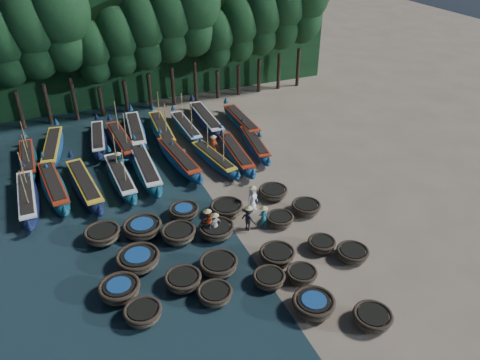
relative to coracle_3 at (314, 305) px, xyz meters
name	(u,v)px	position (x,y,z in m)	size (l,w,h in m)	color
ground	(227,221)	(-1.10, 8.73, -0.48)	(120.00, 120.00, 0.00)	gray
foliage_wall	(137,48)	(-1.10, 32.23, 4.52)	(40.00, 3.00, 10.00)	black
coracle_3	(314,305)	(0.00, 0.00, 0.00)	(2.38, 2.38, 0.82)	brown
coracle_4	(372,318)	(2.20, -1.79, -0.07)	(2.32, 2.32, 0.71)	brown
coracle_5	(143,313)	(-7.84, 2.82, -0.06)	(1.89, 1.89, 0.73)	brown
coracle_6	(215,294)	(-4.19, 2.66, -0.09)	(1.82, 1.82, 0.68)	brown
coracle_7	(269,279)	(-1.16, 2.59, -0.09)	(1.75, 1.75, 0.67)	brown
coracle_8	(302,275)	(0.59, 2.18, -0.10)	(1.92, 1.92, 0.66)	brown
coracle_9	(352,253)	(4.09, 2.57, -0.10)	(2.08, 2.08, 0.66)	brown
coracle_10	(120,290)	(-8.58, 4.78, 0.01)	(2.39, 2.39, 0.84)	brown
coracle_11	(183,280)	(-5.38, 4.23, -0.06)	(2.40, 2.40, 0.74)	brown
coracle_12	(219,265)	(-3.24, 4.60, -0.03)	(2.52, 2.52, 0.78)	brown
coracle_13	(277,255)	(0.10, 4.11, -0.08)	(2.20, 2.20, 0.70)	brown
coracle_14	(322,244)	(2.92, 3.96, -0.11)	(1.92, 1.92, 0.65)	brown
coracle_15	(138,259)	(-7.19, 6.72, 0.00)	(2.44, 2.44, 0.82)	brown
coracle_16	(179,234)	(-4.46, 8.07, -0.02)	(2.32, 2.32, 0.80)	brown
coracle_17	(216,230)	(-2.24, 7.59, -0.06)	(2.40, 2.40, 0.73)	brown
coracle_18	(280,219)	(1.80, 7.08, -0.10)	(2.06, 2.06, 0.65)	brown
coracle_19	(306,208)	(3.95, 7.53, -0.08)	(2.08, 2.08, 0.70)	brown
coracle_20	(102,234)	(-8.65, 9.80, -0.03)	(2.15, 2.15, 0.79)	brown
coracle_21	(143,228)	(-6.31, 9.48, -0.02)	(2.68, 2.68, 0.80)	brown
coracle_22	(184,211)	(-3.45, 10.26, -0.08)	(2.39, 2.39, 0.69)	brown
coracle_23	(226,209)	(-0.87, 9.39, -0.03)	(2.31, 2.31, 0.78)	brown
coracle_24	(273,192)	(2.83, 10.05, -0.10)	(1.99, 1.99, 0.67)	brown
long_boat_0	(27,198)	(-12.60, 15.59, 0.07)	(1.48, 8.07, 3.43)	#101C3B
long_boat_1	(54,186)	(-10.87, 16.46, 0.08)	(2.30, 8.26, 1.46)	#0E3D51
long_boat_2	(85,185)	(-8.88, 15.76, 0.09)	(2.41, 8.49, 1.50)	#101C3B
long_boat_3	(120,177)	(-6.40, 15.90, 0.07)	(1.70, 8.05, 3.42)	#0E3D51
long_boat_4	(145,168)	(-4.47, 16.39, 0.11)	(1.73, 8.76, 1.54)	#0E3D51
long_boat_5	(179,158)	(-1.79, 16.85, 0.09)	(2.26, 8.48, 1.50)	navy
long_boat_6	(214,159)	(0.68, 15.86, 0.01)	(2.41, 7.21, 3.10)	navy
long_boat_7	(236,154)	(2.52, 15.92, 0.07)	(1.96, 8.14, 1.44)	navy
long_boat_8	(255,144)	(4.60, 16.89, 0.02)	(2.31, 7.42, 1.32)	navy
long_boat_9	(28,159)	(-12.36, 21.32, 0.03)	(1.37, 7.61, 3.23)	#0E3D51
long_boat_10	(53,148)	(-10.47, 22.43, 0.08)	(2.78, 8.26, 1.47)	navy
long_boat_11	(98,139)	(-6.90, 22.78, 0.03)	(2.23, 7.49, 1.33)	#101C3B
long_boat_12	(122,141)	(-5.22, 21.55, 0.09)	(1.95, 8.41, 3.58)	#101C3B
long_boat_13	(136,131)	(-3.75, 22.92, 0.09)	(2.41, 8.50, 1.50)	navy
long_boat_14	(162,130)	(-1.63, 22.33, 0.09)	(1.92, 8.37, 3.56)	#0E3D51
long_boat_15	(186,128)	(0.39, 21.97, 0.05)	(1.46, 7.76, 3.30)	navy
long_boat_16	(206,120)	(2.52, 22.82, 0.11)	(1.70, 8.78, 1.54)	#101C3B
long_boat_17	(241,121)	(5.31, 21.27, 0.07)	(1.57, 8.23, 1.45)	#0E3D51
fisherman_0	(252,198)	(0.87, 9.19, 0.46)	(1.03, 0.91, 1.98)	silver
fisherman_1	(263,216)	(0.70, 7.19, 0.40)	(0.55, 0.52, 1.71)	#195A6A
fisherman_2	(208,220)	(-2.57, 8.20, 0.35)	(0.92, 0.83, 1.74)	#CD431B
fisherman_3	(249,218)	(-0.21, 7.38, 0.39)	(1.04, 1.23, 1.85)	black
fisherman_4	(215,224)	(-2.29, 7.65, 0.37)	(0.98, 0.71, 1.74)	silver
fisherman_5	(119,162)	(-6.15, 17.49, 0.38)	(1.54, 0.58, 1.83)	#195A6A
fisherman_6	(214,144)	(1.33, 17.63, 0.35)	(0.86, 0.86, 1.71)	#CD431B
tree_2	(3,45)	(-12.50, 28.73, 6.84)	(4.51, 4.51, 10.63)	black
tree_3	(31,34)	(-10.20, 28.73, 7.52)	(4.92, 4.92, 11.60)	black
tree_4	(59,23)	(-7.90, 28.73, 8.19)	(5.34, 5.34, 12.58)	black
tree_5	(93,52)	(-5.60, 28.73, 5.49)	(3.68, 3.68, 8.68)	black
tree_6	(119,42)	(-3.30, 28.73, 6.17)	(4.09, 4.09, 9.65)	black
tree_7	(143,31)	(-1.00, 28.73, 6.84)	(4.51, 4.51, 10.63)	black
tree_8	(168,21)	(1.30, 28.73, 7.52)	(4.92, 4.92, 11.60)	black
tree_9	(192,11)	(3.60, 28.73, 8.19)	(5.34, 5.34, 12.58)	black
tree_10	(216,39)	(5.90, 28.73, 5.49)	(3.68, 3.68, 8.68)	black
tree_11	(238,29)	(8.20, 28.73, 6.17)	(4.09, 4.09, 9.65)	black
tree_12	(260,20)	(10.50, 28.73, 6.84)	(4.51, 4.51, 10.63)	black
tree_13	(281,11)	(12.80, 28.73, 7.52)	(4.92, 4.92, 11.60)	black
tree_14	(302,2)	(15.10, 28.73, 8.19)	(5.34, 5.34, 12.58)	black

